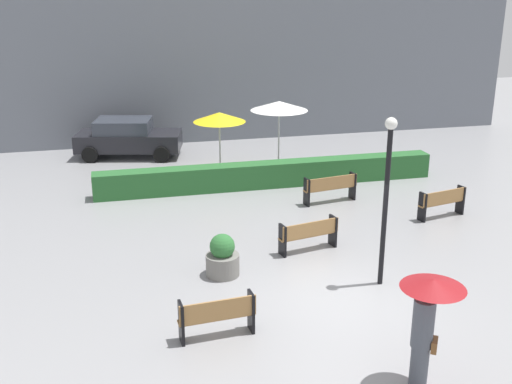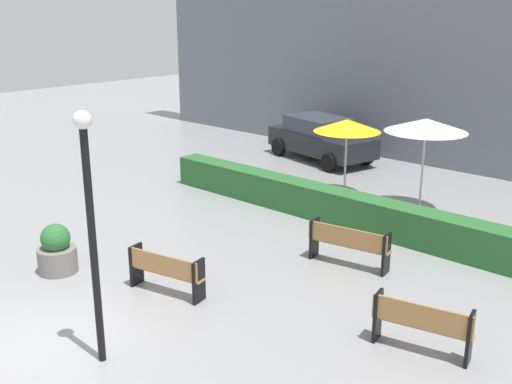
# 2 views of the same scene
# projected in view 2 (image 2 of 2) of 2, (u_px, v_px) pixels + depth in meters

# --- Properties ---
(ground_plane) EXTENTS (60.00, 60.00, 0.00)m
(ground_plane) POSITION_uv_depth(u_px,v_px,m) (33.00, 346.00, 10.16)
(ground_plane) COLOR gray
(bench_far_right) EXTENTS (1.64, 0.65, 0.89)m
(bench_far_right) POSITION_uv_depth(u_px,v_px,m) (422.00, 323.00, 9.83)
(bench_far_right) COLOR #9E7242
(bench_far_right) RESTS_ON ground
(bench_back_row) EXTENTS (1.85, 0.65, 0.90)m
(bench_back_row) POSITION_uv_depth(u_px,v_px,m) (348.00, 243.00, 13.14)
(bench_back_row) COLOR #9E7242
(bench_back_row) RESTS_ON ground
(bench_mid_center) EXTENTS (1.69, 0.69, 0.86)m
(bench_mid_center) POSITION_uv_depth(u_px,v_px,m) (165.00, 270.00, 11.88)
(bench_mid_center) COLOR #9E7242
(bench_mid_center) RESTS_ON ground
(planter_pot) EXTENTS (0.82, 0.82, 1.07)m
(planter_pot) POSITION_uv_depth(u_px,v_px,m) (57.00, 251.00, 12.88)
(planter_pot) COLOR slate
(planter_pot) RESTS_ON ground
(lamp_post) EXTENTS (0.28, 0.28, 4.03)m
(lamp_post) POSITION_uv_depth(u_px,v_px,m) (90.00, 215.00, 9.05)
(lamp_post) COLOR black
(lamp_post) RESTS_ON ground
(patio_umbrella_yellow) EXTENTS (1.94, 1.94, 2.33)m
(patio_umbrella_yellow) POSITION_uv_depth(u_px,v_px,m) (347.00, 126.00, 17.43)
(patio_umbrella_yellow) COLOR silver
(patio_umbrella_yellow) RESTS_ON ground
(patio_umbrella_white) EXTENTS (2.18, 2.18, 2.61)m
(patio_umbrella_white) POSITION_uv_depth(u_px,v_px,m) (426.00, 125.00, 15.98)
(patio_umbrella_white) COLOR silver
(patio_umbrella_white) RESTS_ON ground
(hedge_strip) EXTENTS (12.03, 0.70, 0.87)m
(hedge_strip) POSITION_uv_depth(u_px,v_px,m) (345.00, 209.00, 15.65)
(hedge_strip) COLOR #28602D
(hedge_strip) RESTS_ON ground
(building_facade) EXTENTS (28.00, 1.20, 9.83)m
(building_facade) POSITION_uv_depth(u_px,v_px,m) (469.00, 22.00, 20.03)
(building_facade) COLOR slate
(building_facade) RESTS_ON ground
(parked_car) EXTENTS (4.48, 2.70, 1.57)m
(parked_car) POSITION_uv_depth(u_px,v_px,m) (321.00, 138.00, 22.18)
(parked_car) COLOR black
(parked_car) RESTS_ON ground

